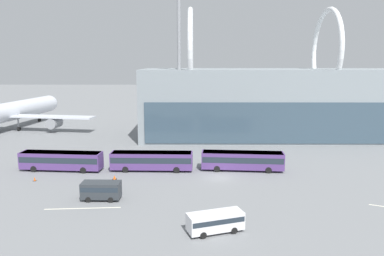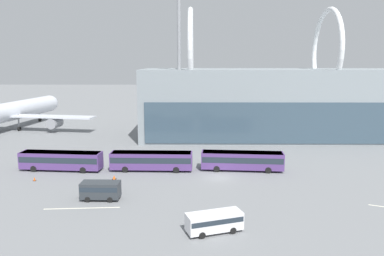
# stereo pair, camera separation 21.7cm
# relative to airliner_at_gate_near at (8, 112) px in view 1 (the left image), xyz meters

# --- Properties ---
(ground_plane) EXTENTS (440.00, 440.00, 0.00)m
(ground_plane) POSITION_rel_airliner_at_gate_near_xyz_m (51.02, -39.00, -4.60)
(ground_plane) COLOR slate
(airliner_at_gate_near) EXTENTS (46.04, 42.65, 12.66)m
(airliner_at_gate_near) POSITION_rel_airliner_at_gate_near_xyz_m (0.00, 0.00, 0.00)
(airliner_at_gate_near) COLOR silver
(airliner_at_gate_near) RESTS_ON ground_plane
(airliner_at_gate_far) EXTENTS (38.96, 38.17, 15.15)m
(airliner_at_gate_far) POSITION_rel_airliner_at_gate_near_xyz_m (59.84, 5.65, 0.07)
(airliner_at_gate_far) COLOR silver
(airliner_at_gate_far) RESTS_ON ground_plane
(shuttle_bus_0) EXTENTS (13.29, 3.79, 3.03)m
(shuttle_bus_0) POSITION_rel_airliner_at_gate_near_xyz_m (25.77, -35.32, -2.80)
(shuttle_bus_0) COLOR #56387A
(shuttle_bus_0) RESTS_ON ground_plane
(shuttle_bus_1) EXTENTS (13.17, 3.06, 3.03)m
(shuttle_bus_1) POSITION_rel_airliner_at_gate_near_xyz_m (40.40, -35.29, -2.80)
(shuttle_bus_1) COLOR #56387A
(shuttle_bus_1) RESTS_ON ground_plane
(shuttle_bus_2) EXTENTS (13.29, 3.78, 3.03)m
(shuttle_bus_2) POSITION_rel_airliner_at_gate_near_xyz_m (55.03, -35.10, -2.80)
(shuttle_bus_2) COLOR #56387A
(shuttle_bus_2) RESTS_ON ground_plane
(service_van_foreground) EXTENTS (4.93, 2.32, 2.32)m
(service_van_foreground) POSITION_rel_airliner_at_gate_near_xyz_m (35.37, -48.17, -3.23)
(service_van_foreground) COLOR #2D3338
(service_van_foreground) RESTS_ON ground_plane
(service_van_crossing) EXTENTS (6.19, 3.86, 2.11)m
(service_van_crossing) POSITION_rel_airliner_at_gate_near_xyz_m (49.45, -57.30, -3.34)
(service_van_crossing) COLOR silver
(service_van_crossing) RESTS_ON ground_plane
(floodlight_mast) EXTENTS (2.34, 2.34, 32.09)m
(floodlight_mast) POSITION_rel_airliner_at_gate_near_xyz_m (44.08, -15.67, 13.71)
(floodlight_mast) COLOR gray
(floodlight_mast) RESTS_ON ground_plane
(lane_stripe_0) EXTENTS (9.09, 0.91, 0.01)m
(lane_stripe_0) POSITION_rel_airliner_at_gate_near_xyz_m (33.79, -51.10, -4.59)
(lane_stripe_0) COLOR silver
(lane_stripe_0) RESTS_ON ground_plane
(traffic_cone_0) EXTENTS (0.44, 0.44, 0.59)m
(traffic_cone_0) POSITION_rel_airliner_at_gate_near_xyz_m (23.62, -40.72, -4.31)
(traffic_cone_0) COLOR black
(traffic_cone_0) RESTS_ON ground_plane
(traffic_cone_1) EXTENTS (0.62, 0.62, 0.63)m
(traffic_cone_1) POSITION_rel_airliner_at_gate_near_xyz_m (35.29, -39.91, -4.29)
(traffic_cone_1) COLOR black
(traffic_cone_1) RESTS_ON ground_plane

